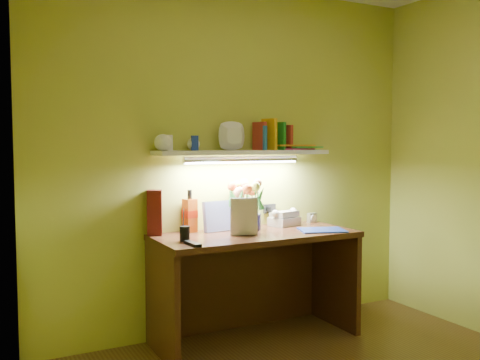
% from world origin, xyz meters
% --- Properties ---
extents(desk, '(1.40, 0.60, 0.75)m').
position_xyz_m(desk, '(0.00, 1.20, 0.38)').
color(desk, '#3D2010').
rests_on(desk, ground).
extents(flower_bouquet, '(0.28, 0.28, 0.39)m').
position_xyz_m(flower_bouquet, '(0.01, 1.37, 0.95)').
color(flower_bouquet, '#120F3A').
rests_on(flower_bouquet, desk).
extents(telephone, '(0.25, 0.21, 0.13)m').
position_xyz_m(telephone, '(0.35, 1.39, 0.81)').
color(telephone, beige).
rests_on(telephone, desk).
extents(desk_clock, '(0.08, 0.05, 0.07)m').
position_xyz_m(desk_clock, '(0.62, 1.41, 0.79)').
color(desk_clock, '#BABBBF').
rests_on(desk_clock, desk).
extents(whisky_bottle, '(0.09, 0.09, 0.29)m').
position_xyz_m(whisky_bottle, '(-0.39, 1.45, 0.90)').
color(whisky_bottle, '#C74A08').
rests_on(whisky_bottle, desk).
extents(whisky_box, '(0.13, 0.13, 0.30)m').
position_xyz_m(whisky_box, '(-0.64, 1.44, 0.90)').
color(whisky_box, '#4F130E').
rests_on(whisky_box, desk).
extents(pen_cup, '(0.09, 0.09, 0.16)m').
position_xyz_m(pen_cup, '(-0.54, 1.14, 0.83)').
color(pen_cup, black).
rests_on(pen_cup, desk).
extents(art_card, '(0.22, 0.07, 0.21)m').
position_xyz_m(art_card, '(-0.20, 1.38, 0.86)').
color(art_card, white).
rests_on(art_card, desk).
extents(tv_remote, '(0.05, 0.17, 0.02)m').
position_xyz_m(tv_remote, '(-0.55, 0.99, 0.76)').
color(tv_remote, black).
rests_on(tv_remote, desk).
extents(blue_folder, '(0.37, 0.32, 0.01)m').
position_xyz_m(blue_folder, '(0.46, 1.07, 0.75)').
color(blue_folder, '#203EB7').
rests_on(blue_folder, desk).
extents(desk_book_a, '(0.19, 0.07, 0.25)m').
position_xyz_m(desk_book_a, '(-0.21, 1.17, 0.88)').
color(desk_book_a, beige).
rests_on(desk_book_a, desk).
extents(desk_book_b, '(0.16, 0.05, 0.22)m').
position_xyz_m(desk_book_b, '(-0.17, 1.19, 0.86)').
color(desk_book_b, white).
rests_on(desk_book_b, desk).
extents(wall_shelf, '(1.31, 0.29, 0.26)m').
position_xyz_m(wall_shelf, '(0.03, 1.38, 1.33)').
color(wall_shelf, white).
rests_on(wall_shelf, ground).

